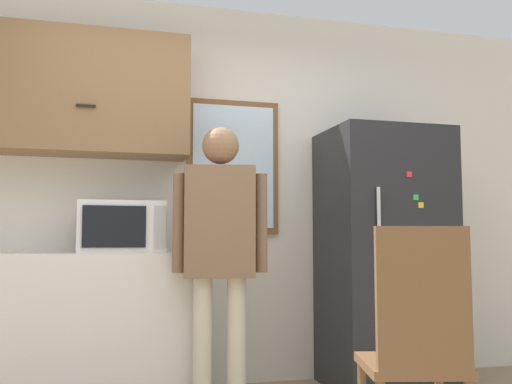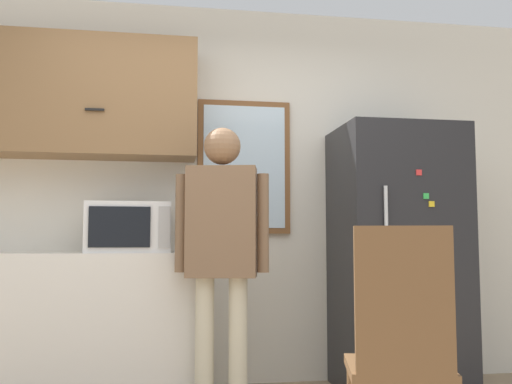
% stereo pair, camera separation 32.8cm
% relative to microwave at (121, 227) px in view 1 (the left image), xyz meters
% --- Properties ---
extents(back_wall, '(6.00, 0.06, 2.70)m').
position_rel_microwave_xyz_m(back_wall, '(0.61, 0.35, 0.27)').
color(back_wall, silver).
rests_on(back_wall, ground_plane).
extents(counter, '(2.01, 0.56, 0.92)m').
position_rel_microwave_xyz_m(counter, '(-0.58, 0.05, -0.62)').
color(counter, silver).
rests_on(counter, ground_plane).
extents(upper_cabinets, '(2.01, 0.36, 0.80)m').
position_rel_microwave_xyz_m(upper_cabinets, '(-0.58, 0.15, 0.87)').
color(upper_cabinets, olive).
extents(microwave, '(0.52, 0.43, 0.32)m').
position_rel_microwave_xyz_m(microwave, '(0.00, 0.00, 0.00)').
color(microwave, white).
rests_on(microwave, counter).
extents(person, '(0.55, 0.30, 1.68)m').
position_rel_microwave_xyz_m(person, '(0.55, -0.36, -0.06)').
color(person, beige).
rests_on(person, ground_plane).
extents(refrigerator, '(0.81, 0.71, 1.77)m').
position_rel_microwave_xyz_m(refrigerator, '(1.79, -0.02, -0.20)').
color(refrigerator, '#232326').
rests_on(refrigerator, ground_plane).
extents(chair, '(0.51, 0.51, 1.06)m').
position_rel_microwave_xyz_m(chair, '(1.18, -1.46, -0.51)').
color(chair, brown).
rests_on(chair, ground_plane).
extents(window, '(0.67, 0.05, 0.96)m').
position_rel_microwave_xyz_m(window, '(0.78, 0.31, 0.45)').
color(window, brown).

